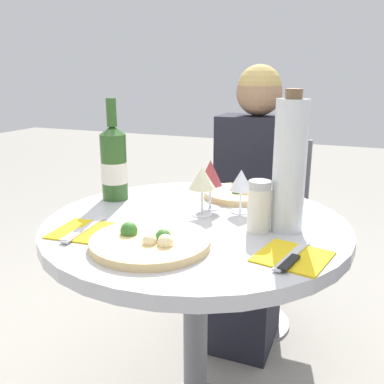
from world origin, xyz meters
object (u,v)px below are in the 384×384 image
at_px(seated_diner, 251,220).
at_px(tall_carafe, 289,166).
at_px(chair_behind_diner, 257,235).
at_px(wine_bottle, 114,163).
at_px(dining_table, 196,267).
at_px(pizza_large, 150,241).

xyz_separation_m(seated_diner, tall_carafe, (0.24, -0.60, 0.37)).
height_order(chair_behind_diner, seated_diner, seated_diner).
height_order(seated_diner, wine_bottle, seated_diner).
distance_m(seated_diner, tall_carafe, 0.75).
bearing_deg(dining_table, tall_carafe, 4.79).
bearing_deg(wine_bottle, tall_carafe, -7.60).
xyz_separation_m(chair_behind_diner, pizza_large, (-0.04, -0.96, 0.33)).
relative_size(dining_table, wine_bottle, 2.62).
bearing_deg(pizza_large, seated_diner, 87.48).
relative_size(wine_bottle, tall_carafe, 0.89).
relative_size(pizza_large, tall_carafe, 0.80).
height_order(wine_bottle, tall_carafe, tall_carafe).
height_order(chair_behind_diner, wine_bottle, wine_bottle).
distance_m(seated_diner, wine_bottle, 0.70).
distance_m(chair_behind_diner, wine_bottle, 0.86).
relative_size(seated_diner, tall_carafe, 3.22).
relative_size(chair_behind_diner, seated_diner, 0.73).
distance_m(chair_behind_diner, seated_diner, 0.18).
xyz_separation_m(dining_table, seated_diner, (0.00, 0.62, -0.06)).
distance_m(dining_table, wine_bottle, 0.42).
bearing_deg(seated_diner, wine_bottle, 58.39).
distance_m(chair_behind_diner, pizza_large, 1.02).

